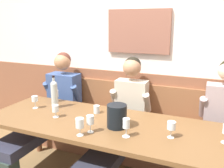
{
  "coord_description": "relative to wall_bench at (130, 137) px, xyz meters",
  "views": [
    {
      "loc": [
        0.9,
        -1.87,
        1.7
      ],
      "look_at": [
        -0.09,
        0.44,
        1.05
      ],
      "focal_mm": 39.05,
      "sensor_mm": 36.0,
      "label": 1
    }
  ],
  "objects": [
    {
      "name": "room_wall_back",
      "position": [
        0.0,
        0.26,
        1.12
      ],
      "size": [
        6.8,
        0.12,
        2.8
      ],
      "color": "silver",
      "rests_on": "ground"
    },
    {
      "name": "wood_wainscot_panel",
      "position": [
        0.0,
        0.21,
        0.25
      ],
      "size": [
        6.8,
        0.03,
        1.07
      ],
      "primitive_type": "cube",
      "color": "brown",
      "rests_on": "ground"
    },
    {
      "name": "wall_bench",
      "position": [
        0.0,
        0.0,
        0.0
      ],
      "size": [
        2.79,
        0.42,
        0.94
      ],
      "color": "brown",
      "rests_on": "ground"
    },
    {
      "name": "dining_table",
      "position": [
        0.0,
        -0.71,
        0.4
      ],
      "size": [
        2.49,
        0.87,
        0.75
      ],
      "color": "brown",
      "rests_on": "ground"
    },
    {
      "name": "person_right_seat",
      "position": [
        -0.95,
        -0.36,
        0.36
      ],
      "size": [
        0.52,
        1.31,
        1.31
      ],
      "color": "#293631",
      "rests_on": "ground"
    },
    {
      "name": "person_center_right_seat",
      "position": [
        0.01,
        -0.39,
        0.35
      ],
      "size": [
        0.48,
        1.31,
        1.3
      ],
      "color": "#2A2B3E",
      "rests_on": "ground"
    },
    {
      "name": "person_center_left_seat",
      "position": [
        1.03,
        -0.38,
        0.35
      ],
      "size": [
        0.48,
        1.3,
        1.33
      ],
      "color": "#242437",
      "rests_on": "ground"
    },
    {
      "name": "ice_bucket",
      "position": [
        0.12,
        -0.76,
        0.58
      ],
      "size": [
        0.18,
        0.18,
        0.22
      ],
      "primitive_type": "cylinder",
      "color": "black",
      "rests_on": "dining_table"
    },
    {
      "name": "wine_bottle_clear_water",
      "position": [
        -0.72,
        -0.55,
        0.64
      ],
      "size": [
        0.07,
        0.07,
        0.37
      ],
      "color": "#B5BFBC",
      "rests_on": "dining_table"
    },
    {
      "name": "wine_glass_center_rear",
      "position": [
        -0.11,
        -1.04,
        0.58
      ],
      "size": [
        0.07,
        0.07,
        0.16
      ],
      "color": "silver",
      "rests_on": "dining_table"
    },
    {
      "name": "wine_glass_center_front",
      "position": [
        -0.84,
        -0.36,
        0.57
      ],
      "size": [
        0.07,
        0.07,
        0.14
      ],
      "color": "silver",
      "rests_on": "dining_table"
    },
    {
      "name": "wine_glass_near_bucket",
      "position": [
        0.62,
        -0.78,
        0.57
      ],
      "size": [
        0.07,
        0.07,
        0.14
      ],
      "color": "silver",
      "rests_on": "dining_table"
    },
    {
      "name": "wine_glass_mid_right",
      "position": [
        -0.05,
        -0.95,
        0.58
      ],
      "size": [
        0.07,
        0.07,
        0.16
      ],
      "color": "silver",
      "rests_on": "dining_table"
    },
    {
      "name": "wine_glass_right_end",
      "position": [
        0.27,
        -0.91,
        0.58
      ],
      "size": [
        0.07,
        0.07,
        0.17
      ],
      "color": "silver",
      "rests_on": "dining_table"
    },
    {
      "name": "wine_glass_left_end",
      "position": [
        -0.54,
        -0.78,
        0.56
      ],
      "size": [
        0.07,
        0.07,
        0.13
      ],
      "color": "silver",
      "rests_on": "dining_table"
    },
    {
      "name": "wine_glass_by_bottle",
      "position": [
        -0.92,
        -0.65,
        0.57
      ],
      "size": [
        0.07,
        0.07,
        0.14
      ],
      "color": "silver",
      "rests_on": "dining_table"
    },
    {
      "name": "water_tumbler_left",
      "position": [
        -0.21,
        -0.51,
        0.51
      ],
      "size": [
        0.06,
        0.06,
        0.08
      ],
      "primitive_type": "cylinder",
      "color": "silver",
      "rests_on": "dining_table"
    }
  ]
}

